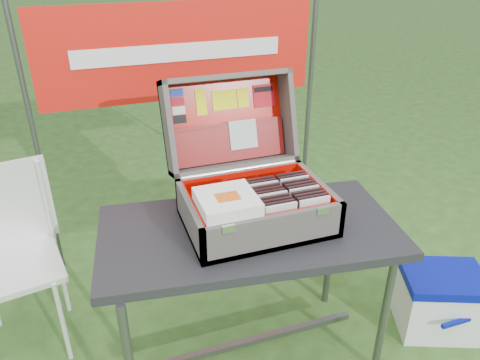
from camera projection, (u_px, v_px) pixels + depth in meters
name	position (u px, v px, depth m)	size (l,w,h in m)	color
ground	(243.00, 359.00, 2.35)	(80.00, 80.00, 0.00)	#334F1E
table	(248.00, 299.00, 2.17)	(1.26, 0.63, 0.79)	black
table_top	(249.00, 232.00, 1.99)	(1.26, 0.63, 0.04)	black
table_leg_fr	(385.00, 310.00, 2.13)	(0.04, 0.04, 0.75)	#59595B
table_leg_bl	(118.00, 294.00, 2.22)	(0.04, 0.04, 0.75)	#59595B
table_leg_br	(330.00, 248.00, 2.55)	(0.04, 0.04, 0.75)	#59595B
table_brace	(248.00, 342.00, 2.29)	(1.11, 0.03, 0.03)	#59595B
suitcase	(252.00, 161.00, 1.93)	(0.60, 0.59, 0.54)	#5D5650
suitcase_base_bottom	(256.00, 221.00, 2.01)	(0.60, 0.43, 0.02)	#5D5650
suitcase_base_wall_front	(275.00, 233.00, 1.80)	(0.60, 0.02, 0.16)	#5D5650
suitcase_base_wall_back	(241.00, 186.00, 2.14)	(0.60, 0.02, 0.16)	#5D5650
suitcase_base_wall_left	(190.00, 220.00, 1.89)	(0.02, 0.43, 0.16)	#5D5650
suitcase_base_wall_right	(318.00, 197.00, 2.06)	(0.02, 0.43, 0.16)	#5D5650
suitcase_liner_floor	(256.00, 218.00, 2.00)	(0.55, 0.38, 0.01)	red
suitcase_latch_left	(228.00, 229.00, 1.71)	(0.05, 0.01, 0.03)	silver
suitcase_latch_right	(323.00, 211.00, 1.82)	(0.05, 0.01, 0.03)	silver
suitcase_hinge	(240.00, 169.00, 2.12)	(0.02, 0.02, 0.54)	silver
suitcase_lid_back	(225.00, 121.00, 2.22)	(0.60, 0.43, 0.02)	#5D5650
suitcase_lid_rim_far	(225.00, 77.00, 2.12)	(0.60, 0.02, 0.16)	#5D5650
suitcase_lid_rim_near	(234.00, 165.00, 2.19)	(0.60, 0.02, 0.16)	#5D5650
suitcase_lid_rim_left	(168.00, 129.00, 2.07)	(0.02, 0.43, 0.16)	#5D5650
suitcase_lid_rim_right	(287.00, 115.00, 2.24)	(0.02, 0.43, 0.16)	#5D5650
suitcase_lid_liner	(226.00, 121.00, 2.20)	(0.55, 0.38, 0.01)	red
suitcase_liner_wall_front	(274.00, 229.00, 1.81)	(0.55, 0.01, 0.14)	red
suitcase_liner_wall_back	(242.00, 185.00, 2.12)	(0.55, 0.01, 0.14)	red
suitcase_liner_wall_left	(193.00, 217.00, 1.89)	(0.01, 0.38, 0.14)	red
suitcase_liner_wall_right	(315.00, 195.00, 2.05)	(0.01, 0.38, 0.14)	red
suitcase_lid_pocket	(230.00, 143.00, 2.20)	(0.53, 0.17, 0.03)	maroon
suitcase_pocket_edge	(228.00, 125.00, 2.18)	(0.52, 0.02, 0.02)	maroon
suitcase_pocket_cd	(243.00, 134.00, 2.20)	(0.13, 0.13, 0.01)	silver
lid_sticker_cc_a	(177.00, 93.00, 2.11)	(0.06, 0.04, 0.00)	#1933B2
lid_sticker_cc_b	(178.00, 102.00, 2.11)	(0.06, 0.04, 0.00)	red
lid_sticker_cc_c	(179.00, 110.00, 2.12)	(0.06, 0.04, 0.00)	white
lid_sticker_cc_d	(180.00, 119.00, 2.13)	(0.06, 0.04, 0.00)	black
lid_card_neon_tall	(201.00, 102.00, 2.15)	(0.05, 0.12, 0.00)	#F1EA06
lid_card_neon_main	(224.00, 100.00, 2.18)	(0.12, 0.09, 0.00)	#F1EA06
lid_card_neon_small	(243.00, 98.00, 2.21)	(0.05, 0.09, 0.00)	#F1EA06
lid_sticker_band	(264.00, 96.00, 2.24)	(0.11, 0.11, 0.00)	red
lid_sticker_band_bar	(263.00, 89.00, 2.23)	(0.10, 0.02, 0.00)	black
cd_left_0	(281.00, 221.00, 1.83)	(0.13, 0.01, 0.15)	silver
cd_left_1	(278.00, 218.00, 1.85)	(0.13, 0.01, 0.15)	black
cd_left_2	(276.00, 215.00, 1.87)	(0.13, 0.01, 0.15)	black
cd_left_3	(274.00, 212.00, 1.89)	(0.13, 0.01, 0.15)	black
cd_left_4	(271.00, 209.00, 1.91)	(0.13, 0.01, 0.15)	silver
cd_left_5	(269.00, 207.00, 1.93)	(0.13, 0.01, 0.15)	black
cd_left_6	(267.00, 204.00, 1.95)	(0.13, 0.01, 0.15)	black
cd_left_7	(265.00, 201.00, 1.97)	(0.13, 0.01, 0.15)	black
cd_left_8	(263.00, 198.00, 1.99)	(0.13, 0.01, 0.15)	silver
cd_left_9	(261.00, 196.00, 2.01)	(0.13, 0.01, 0.15)	black
cd_left_10	(259.00, 193.00, 2.03)	(0.13, 0.01, 0.15)	black
cd_right_0	(314.00, 215.00, 1.88)	(0.13, 0.01, 0.15)	silver
cd_right_1	(311.00, 212.00, 1.90)	(0.13, 0.01, 0.15)	black
cd_right_2	(308.00, 209.00, 1.92)	(0.13, 0.01, 0.15)	black
cd_right_3	(306.00, 206.00, 1.94)	(0.13, 0.01, 0.15)	black
cd_right_4	(303.00, 203.00, 1.95)	(0.13, 0.01, 0.15)	silver
cd_right_5	(301.00, 201.00, 1.97)	(0.13, 0.01, 0.15)	black
cd_right_6	(298.00, 198.00, 1.99)	(0.13, 0.01, 0.15)	black
cd_right_7	(296.00, 196.00, 2.01)	(0.13, 0.01, 0.15)	black
cd_right_8	(294.00, 193.00, 2.03)	(0.13, 0.01, 0.15)	silver
cd_right_9	(291.00, 191.00, 2.05)	(0.13, 0.01, 0.15)	black
cd_right_10	(289.00, 188.00, 2.07)	(0.13, 0.01, 0.15)	black
songbook_0	(227.00, 206.00, 1.82)	(0.22, 0.22, 0.01)	white
songbook_1	(227.00, 205.00, 1.82)	(0.22, 0.22, 0.01)	white
songbook_2	(227.00, 204.00, 1.82)	(0.22, 0.22, 0.01)	white
songbook_3	(227.00, 203.00, 1.82)	(0.22, 0.22, 0.01)	white
songbook_4	(227.00, 202.00, 1.81)	(0.22, 0.22, 0.01)	white
songbook_5	(227.00, 201.00, 1.81)	(0.22, 0.22, 0.01)	white
songbook_6	(227.00, 200.00, 1.81)	(0.22, 0.22, 0.01)	white
songbook_7	(227.00, 199.00, 1.81)	(0.22, 0.22, 0.01)	white
songbook_8	(227.00, 197.00, 1.80)	(0.22, 0.22, 0.01)	white
songbook_9	(227.00, 196.00, 1.80)	(0.22, 0.22, 0.01)	white
songbook_graphic	(228.00, 197.00, 1.79)	(0.09, 0.07, 0.00)	#D85919
cooler	(439.00, 301.00, 2.46)	(0.41, 0.31, 0.36)	white
cooler_body	(438.00, 305.00, 2.47)	(0.39, 0.29, 0.31)	white
cooler_lid	(445.00, 278.00, 2.39)	(0.41, 0.31, 0.05)	#061195
cooler_handle	(462.00, 321.00, 2.32)	(0.24, 0.02, 0.02)	#061195
chair	(14.00, 270.00, 2.24)	(0.42, 0.47, 0.93)	silver
chair_seat	(14.00, 268.00, 2.23)	(0.42, 0.42, 0.03)	silver
chair_backrest	(6.00, 206.00, 2.29)	(0.42, 0.03, 0.45)	silver
chair_leg_fr	(63.00, 322.00, 2.25)	(0.02, 0.02, 0.48)	silver
chair_leg_br	(62.00, 276.00, 2.55)	(0.02, 0.02, 0.48)	silver
chair_upright_right	(46.00, 201.00, 2.35)	(0.02, 0.02, 0.45)	silver
cardboard_box	(324.00, 233.00, 2.94)	(0.43, 0.07, 0.46)	#A17E52
banner_post_left	(36.00, 143.00, 2.63)	(0.03, 0.03, 1.70)	#59595B
banner_post_right	(308.00, 110.00, 3.12)	(0.03, 0.03, 1.70)	#59595B
banner	(180.00, 52.00, 2.66)	(1.60, 0.01, 0.55)	red
banner_text	(180.00, 52.00, 2.65)	(1.20, 0.00, 0.10)	white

